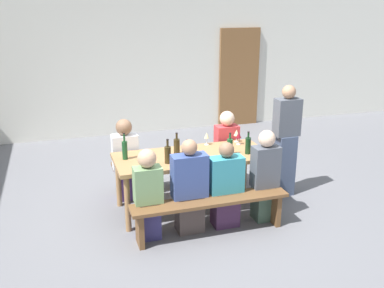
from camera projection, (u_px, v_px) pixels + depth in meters
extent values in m
plane|color=slate|center=(192.00, 207.00, 5.84)|extent=(24.00, 24.00, 0.00)
cube|color=silver|center=(135.00, 55.00, 8.74)|extent=(14.00, 0.20, 3.20)
cube|color=brown|center=(239.00, 78.00, 9.43)|extent=(0.90, 0.06, 2.10)
cube|color=#9E7247|center=(192.00, 157.00, 5.62)|extent=(1.99, 0.83, 0.05)
cylinder|color=#9E7247|center=(128.00, 204.00, 5.15)|extent=(0.07, 0.07, 0.70)
cylinder|color=#9E7247|center=(267.00, 185.00, 5.68)|extent=(0.07, 0.07, 0.70)
cylinder|color=#9E7247|center=(119.00, 182.00, 5.79)|extent=(0.07, 0.07, 0.70)
cylinder|color=#9E7247|center=(244.00, 167.00, 6.32)|extent=(0.07, 0.07, 0.70)
cube|color=brown|center=(211.00, 201.00, 5.06)|extent=(1.89, 0.30, 0.04)
cube|color=brown|center=(140.00, 229.00, 4.89)|extent=(0.06, 0.24, 0.41)
cube|color=brown|center=(275.00, 208.00, 5.38)|extent=(0.06, 0.24, 0.41)
cube|color=brown|center=(177.00, 160.00, 6.36)|extent=(1.89, 0.30, 0.04)
cube|color=brown|center=(120.00, 181.00, 6.18)|extent=(0.06, 0.24, 0.41)
cube|color=brown|center=(230.00, 168.00, 6.67)|extent=(0.06, 0.24, 0.41)
cylinder|color=#143319|center=(248.00, 146.00, 5.63)|extent=(0.07, 0.07, 0.22)
cylinder|color=#143319|center=(248.00, 135.00, 5.58)|extent=(0.03, 0.03, 0.07)
cylinder|color=black|center=(249.00, 132.00, 5.57)|extent=(0.03, 0.03, 0.01)
cylinder|color=#332814|center=(168.00, 155.00, 5.30)|extent=(0.08, 0.08, 0.21)
cylinder|color=#332814|center=(168.00, 143.00, 5.26)|extent=(0.03, 0.03, 0.09)
cylinder|color=black|center=(167.00, 140.00, 5.24)|extent=(0.03, 0.03, 0.01)
cylinder|color=#194723|center=(125.00, 150.00, 5.43)|extent=(0.07, 0.07, 0.23)
cylinder|color=#194723|center=(124.00, 138.00, 5.37)|extent=(0.02, 0.02, 0.10)
cylinder|color=black|center=(124.00, 133.00, 5.36)|extent=(0.03, 0.03, 0.01)
cylinder|color=#194723|center=(230.00, 147.00, 5.59)|extent=(0.08, 0.08, 0.21)
cylinder|color=#194723|center=(230.00, 136.00, 5.54)|extent=(0.03, 0.03, 0.07)
cylinder|color=black|center=(230.00, 133.00, 5.53)|extent=(0.03, 0.03, 0.01)
cylinder|color=#143319|center=(187.00, 157.00, 5.24)|extent=(0.06, 0.06, 0.22)
cylinder|color=#143319|center=(187.00, 144.00, 5.19)|extent=(0.02, 0.02, 0.10)
cylinder|color=black|center=(187.00, 140.00, 5.17)|extent=(0.02, 0.02, 0.01)
cylinder|color=#332814|center=(177.00, 147.00, 5.62)|extent=(0.08, 0.08, 0.20)
cylinder|color=#332814|center=(177.00, 136.00, 5.57)|extent=(0.03, 0.03, 0.08)
cylinder|color=black|center=(177.00, 133.00, 5.56)|extent=(0.03, 0.03, 0.01)
cylinder|color=silver|center=(207.00, 145.00, 6.01)|extent=(0.06, 0.06, 0.01)
cylinder|color=silver|center=(207.00, 141.00, 5.99)|extent=(0.01, 0.01, 0.09)
cone|color=beige|center=(207.00, 135.00, 5.96)|extent=(0.07, 0.07, 0.08)
cylinder|color=silver|center=(202.00, 163.00, 5.32)|extent=(0.06, 0.06, 0.01)
cylinder|color=silver|center=(202.00, 160.00, 5.31)|extent=(0.01, 0.01, 0.08)
cone|color=#D18C93|center=(202.00, 153.00, 5.28)|extent=(0.08, 0.08, 0.09)
cylinder|color=silver|center=(238.00, 144.00, 6.02)|extent=(0.06, 0.06, 0.01)
cylinder|color=silver|center=(239.00, 141.00, 6.01)|extent=(0.01, 0.01, 0.09)
cone|color=maroon|center=(239.00, 135.00, 5.98)|extent=(0.07, 0.07, 0.08)
cylinder|color=silver|center=(236.00, 142.00, 6.13)|extent=(0.06, 0.06, 0.01)
cylinder|color=silver|center=(236.00, 138.00, 6.12)|extent=(0.01, 0.01, 0.09)
cone|color=beige|center=(237.00, 133.00, 6.09)|extent=(0.08, 0.08, 0.08)
cube|color=navy|center=(149.00, 219.00, 5.06)|extent=(0.24, 0.24, 0.45)
cube|color=#729966|center=(148.00, 185.00, 4.92)|extent=(0.32, 0.20, 0.42)
sphere|color=tan|center=(147.00, 158.00, 4.82)|extent=(0.21, 0.21, 0.21)
cube|color=#4B3E3A|center=(190.00, 213.00, 5.20)|extent=(0.31, 0.24, 0.45)
cube|color=#384C8C|center=(189.00, 176.00, 5.05)|extent=(0.42, 0.20, 0.52)
sphere|color=#A87A5B|center=(189.00, 147.00, 4.94)|extent=(0.18, 0.18, 0.18)
cube|color=#432746|center=(225.00, 208.00, 5.33)|extent=(0.31, 0.24, 0.45)
cube|color=teal|center=(226.00, 174.00, 5.19)|extent=(0.41, 0.20, 0.44)
sphere|color=#846047|center=(227.00, 150.00, 5.09)|extent=(0.18, 0.18, 0.18)
cube|color=#3C5444|center=(263.00, 202.00, 5.48)|extent=(0.24, 0.24, 0.45)
cube|color=#4C515B|center=(265.00, 167.00, 5.33)|extent=(0.33, 0.20, 0.52)
sphere|color=beige|center=(267.00, 139.00, 5.22)|extent=(0.20, 0.20, 0.20)
cube|color=#462D66|center=(127.00, 183.00, 6.06)|extent=(0.26, 0.24, 0.45)
cube|color=silver|center=(125.00, 152.00, 5.92)|extent=(0.35, 0.20, 0.48)
sphere|color=#846047|center=(124.00, 127.00, 5.81)|extent=(0.22, 0.22, 0.22)
cube|color=#343D50|center=(226.00, 171.00, 6.49)|extent=(0.25, 0.24, 0.45)
cube|color=#C6383D|center=(227.00, 141.00, 6.34)|extent=(0.33, 0.20, 0.48)
sphere|color=beige|center=(227.00, 119.00, 6.23)|extent=(0.21, 0.21, 0.21)
cube|color=#404C66|center=(284.00, 165.00, 6.15)|extent=(0.26, 0.24, 0.87)
cube|color=#4C515B|center=(287.00, 117.00, 5.93)|extent=(0.34, 0.20, 0.52)
sphere|color=#A87A5B|center=(289.00, 92.00, 5.82)|extent=(0.19, 0.19, 0.19)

